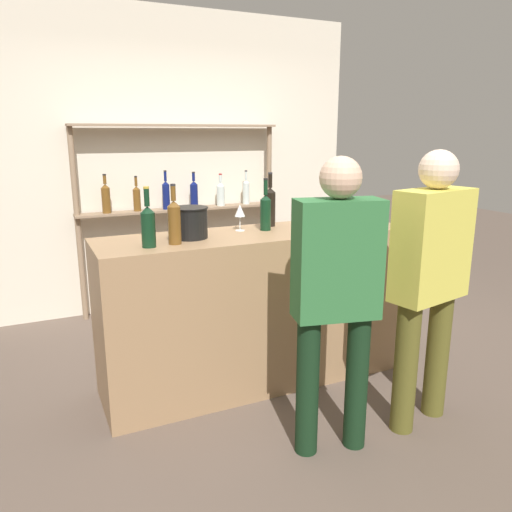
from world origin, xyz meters
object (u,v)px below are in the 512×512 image
(counter_bottle_3, at_px, (174,221))
(ice_bucket, at_px, (190,223))
(customer_center, at_px, (336,287))
(counter_bottle_0, at_px, (266,211))
(counter_bottle_2, at_px, (270,206))
(customer_right, at_px, (430,272))
(counter_bottle_1, at_px, (148,225))
(wine_glass, at_px, (240,211))

(counter_bottle_3, distance_m, ice_bucket, 0.19)
(counter_bottle_3, bearing_deg, customer_center, -52.13)
(counter_bottle_0, distance_m, counter_bottle_2, 0.16)
(customer_right, bearing_deg, counter_bottle_2, 12.46)
(counter_bottle_1, distance_m, wine_glass, 0.70)
(counter_bottle_2, xyz_separation_m, customer_center, (-0.16, -1.07, -0.27))
(wine_glass, bearing_deg, ice_bucket, -167.13)
(counter_bottle_0, bearing_deg, counter_bottle_1, -168.16)
(customer_right, xyz_separation_m, customer_center, (-0.62, -0.00, -0.00))
(counter_bottle_3, distance_m, customer_right, 1.48)
(counter_bottle_0, relative_size, ice_bucket, 1.51)
(counter_bottle_1, height_order, counter_bottle_3, counter_bottle_3)
(counter_bottle_2, bearing_deg, counter_bottle_1, -162.15)
(counter_bottle_0, bearing_deg, customer_center, -93.64)
(counter_bottle_1, distance_m, counter_bottle_3, 0.16)
(counter_bottle_1, relative_size, customer_right, 0.22)
(ice_bucket, relative_size, customer_right, 0.14)
(counter_bottle_3, bearing_deg, ice_bucket, 43.22)
(customer_right, distance_m, customer_center, 0.62)
(counter_bottle_2, xyz_separation_m, ice_bucket, (-0.63, -0.16, -0.05))
(counter_bottle_1, height_order, ice_bucket, counter_bottle_1)
(wine_glass, bearing_deg, counter_bottle_2, 15.32)
(counter_bottle_0, relative_size, counter_bottle_2, 0.93)
(counter_bottle_0, distance_m, customer_right, 1.12)
(wine_glass, bearing_deg, customer_right, -53.73)
(counter_bottle_2, height_order, ice_bucket, counter_bottle_2)
(ice_bucket, bearing_deg, customer_center, -62.39)
(customer_center, bearing_deg, customer_right, -76.64)
(customer_right, height_order, customer_center, customer_right)
(counter_bottle_0, xyz_separation_m, wine_glass, (-0.16, 0.05, 0.00))
(counter_bottle_0, height_order, counter_bottle_3, counter_bottle_3)
(ice_bucket, distance_m, customer_center, 1.05)
(counter_bottle_0, relative_size, customer_right, 0.22)
(customer_right, bearing_deg, counter_bottle_0, 19.65)
(counter_bottle_2, height_order, customer_center, customer_center)
(counter_bottle_2, bearing_deg, customer_center, -98.29)
(counter_bottle_2, distance_m, wine_glass, 0.27)
(counter_bottle_3, xyz_separation_m, customer_center, (0.61, -0.78, -0.26))
(ice_bucket, xyz_separation_m, customer_right, (1.10, -0.91, -0.22))
(counter_bottle_1, bearing_deg, wine_glass, 18.82)
(counter_bottle_2, bearing_deg, counter_bottle_0, -127.63)
(counter_bottle_2, height_order, customer_right, customer_right)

